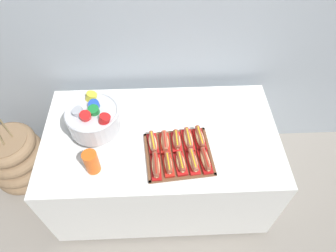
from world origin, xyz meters
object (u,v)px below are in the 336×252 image
at_px(hot_dog_9, 200,138).
at_px(punch_bowl, 94,119).
at_px(hot_dog_3, 193,161).
at_px(hot_dog_7, 177,141).
at_px(hot_dog_1, 169,164).
at_px(hot_dog_4, 206,160).
at_px(buffet_table, 162,162).
at_px(serving_tray, 179,154).
at_px(hot_dog_5, 153,143).
at_px(hot_dog_0, 156,166).
at_px(floor_vase, 18,158).
at_px(hot_dog_6, 165,142).
at_px(cup_stack, 92,162).
at_px(hot_dog_2, 181,163).
at_px(hot_dog_8, 189,139).

distance_m(hot_dog_9, punch_bowl, 0.68).
height_order(hot_dog_3, hot_dog_7, hot_dog_3).
bearing_deg(hot_dog_1, hot_dog_4, 5.24).
bearing_deg(hot_dog_7, hot_dog_1, -109.20).
xyz_separation_m(buffet_table, hot_dog_1, (0.04, -0.25, 0.39)).
height_order(hot_dog_1, hot_dog_4, hot_dog_1).
height_order(serving_tray, hot_dog_5, hot_dog_5).
height_order(hot_dog_0, hot_dog_7, hot_dog_7).
distance_m(floor_vase, hot_dog_7, 1.41).
bearing_deg(punch_bowl, hot_dog_4, -20.86).
distance_m(buffet_table, hot_dog_6, 0.40).
bearing_deg(floor_vase, hot_dog_1, -19.73).
distance_m(hot_dog_1, hot_dog_9, 0.28).
height_order(floor_vase, cup_stack, floor_vase).
distance_m(hot_dog_3, cup_stack, 0.60).
xyz_separation_m(buffet_table, hot_dog_2, (0.11, -0.25, 0.39)).
height_order(hot_dog_2, cup_stack, cup_stack).
height_order(hot_dog_3, punch_bowl, punch_bowl).
distance_m(buffet_table, hot_dog_4, 0.52).
height_order(hot_dog_7, hot_dog_9, hot_dog_9).
distance_m(buffet_table, punch_bowl, 0.65).
distance_m(hot_dog_2, hot_dog_7, 0.17).
xyz_separation_m(hot_dog_4, cup_stack, (-0.67, -0.01, 0.05)).
bearing_deg(serving_tray, buffet_table, 122.95).
xyz_separation_m(hot_dog_8, punch_bowl, (-0.59, 0.10, 0.11)).
height_order(floor_vase, hot_dog_5, floor_vase).
relative_size(hot_dog_1, hot_dog_4, 0.87).
relative_size(serving_tray, punch_bowl, 1.32).
bearing_deg(floor_vase, cup_stack, -29.18).
bearing_deg(hot_dog_3, serving_tray, 137.51).
height_order(hot_dog_4, hot_dog_6, same).
bearing_deg(hot_dog_5, hot_dog_2, -42.49).
distance_m(hot_dog_6, hot_dog_8, 0.15).
xyz_separation_m(hot_dog_3, hot_dog_7, (-0.09, 0.16, -0.00)).
bearing_deg(cup_stack, hot_dog_1, -0.80).
height_order(hot_dog_1, hot_dog_9, hot_dog_9).
bearing_deg(hot_dog_1, hot_dog_8, 52.97).
height_order(hot_dog_0, punch_bowl, punch_bowl).
height_order(hot_dog_7, punch_bowl, punch_bowl).
bearing_deg(hot_dog_4, hot_dog_5, 156.43).
relative_size(hot_dog_2, hot_dog_5, 0.92).
height_order(hot_dog_4, punch_bowl, punch_bowl).
relative_size(hot_dog_0, hot_dog_1, 1.18).
relative_size(buffet_table, hot_dog_8, 8.40).
bearing_deg(hot_dog_4, hot_dog_0, -174.76).
bearing_deg(floor_vase, hot_dog_3, -17.20).
distance_m(hot_dog_2, hot_dog_3, 0.08).
distance_m(serving_tray, hot_dog_3, 0.12).
distance_m(hot_dog_4, hot_dog_6, 0.28).
relative_size(hot_dog_0, hot_dog_3, 1.08).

